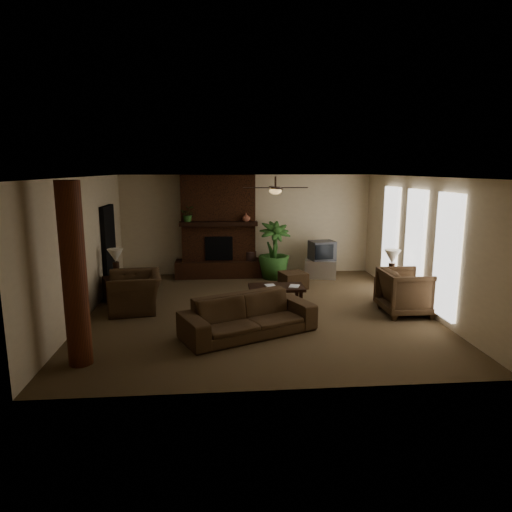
{
  "coord_description": "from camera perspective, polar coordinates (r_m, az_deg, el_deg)",
  "views": [
    {
      "loc": [
        -0.8,
        -9.08,
        2.96
      ],
      "look_at": [
        0.0,
        0.4,
        1.1
      ],
      "focal_mm": 31.42,
      "sensor_mm": 36.0,
      "label": 1
    }
  ],
  "objects": [
    {
      "name": "floor_vase",
      "position": [
        12.49,
        -0.74,
        -0.61
      ],
      "size": [
        0.34,
        0.34,
        0.77
      ],
      "color": "#32201C",
      "rests_on": "ground"
    },
    {
      "name": "side_table_right",
      "position": [
        10.52,
        16.69,
        -4.2
      ],
      "size": [
        0.65,
        0.65,
        0.55
      ],
      "primitive_type": "cube",
      "rotation": [
        0.0,
        0.0,
        0.37
      ],
      "color": "black",
      "rests_on": "ground"
    },
    {
      "name": "tv",
      "position": [
        12.38,
        8.41,
        0.71
      ],
      "size": [
        0.73,
        0.63,
        0.52
      ],
      "color": "#39393C",
      "rests_on": "tv_stand"
    },
    {
      "name": "mantel_plant",
      "position": [
        12.14,
        -8.64,
        5.1
      ],
      "size": [
        0.39,
        0.43,
        0.33
      ],
      "primitive_type": "imported",
      "rotation": [
        0.0,
        0.0,
        -0.03
      ],
      "color": "#326026",
      "rests_on": "fireplace"
    },
    {
      "name": "fireplace",
      "position": [
        12.43,
        -4.78,
        2.68
      ],
      "size": [
        2.4,
        0.7,
        2.8
      ],
      "color": "#432112",
      "rests_on": "ground"
    },
    {
      "name": "lamp_left",
      "position": [
        10.51,
        -17.45,
        -0.19
      ],
      "size": [
        0.38,
        0.38,
        0.65
      ],
      "color": "#312015",
      "rests_on": "side_table_left"
    },
    {
      "name": "book_a",
      "position": [
        9.74,
        1.24,
        -3.12
      ],
      "size": [
        0.22,
        0.06,
        0.29
      ],
      "primitive_type": "imported",
      "rotation": [
        0.0,
        0.0,
        0.16
      ],
      "color": "#999999",
      "rests_on": "coffee_table"
    },
    {
      "name": "coffee_table",
      "position": [
        9.85,
        2.61,
        -4.18
      ],
      "size": [
        1.2,
        0.7,
        0.43
      ],
      "color": "black",
      "rests_on": "ground"
    },
    {
      "name": "doorway",
      "position": [
        11.35,
        -18.2,
        0.82
      ],
      "size": [
        0.1,
        1.0,
        2.1
      ],
      "primitive_type": "cube",
      "color": "black",
      "rests_on": "ground"
    },
    {
      "name": "side_table_left",
      "position": [
        10.66,
        -17.43,
        -4.04
      ],
      "size": [
        0.66,
        0.66,
        0.55
      ],
      "primitive_type": "cube",
      "rotation": [
        0.0,
        0.0,
        0.42
      ],
      "color": "black",
      "rests_on": "ground"
    },
    {
      "name": "tv_stand",
      "position": [
        12.47,
        8.22,
        -1.6
      ],
      "size": [
        0.95,
        0.7,
        0.5
      ],
      "primitive_type": "cube",
      "rotation": [
        0.0,
        0.0,
        -0.26
      ],
      "color": "silver",
      "rests_on": "ground"
    },
    {
      "name": "mantel_vase",
      "position": [
        12.09,
        -1.26,
        4.94
      ],
      "size": [
        0.24,
        0.25,
        0.22
      ],
      "primitive_type": "imported",
      "rotation": [
        0.0,
        0.0,
        0.08
      ],
      "color": "brown",
      "rests_on": "fireplace"
    },
    {
      "name": "sofa",
      "position": [
        8.11,
        -0.96,
        -6.79
      ],
      "size": [
        2.5,
        1.65,
        0.95
      ],
      "primitive_type": "imported",
      "rotation": [
        0.0,
        0.0,
        0.43
      ],
      "color": "#45301D",
      "rests_on": "ground"
    },
    {
      "name": "ceiling_fan",
      "position": [
        9.46,
        2.49,
        8.45
      ],
      "size": [
        1.35,
        1.35,
        0.37
      ],
      "color": "#312015",
      "rests_on": "ceiling"
    },
    {
      "name": "log_column",
      "position": [
        7.19,
        -22.13,
        -2.3
      ],
      "size": [
        0.36,
        0.36,
        2.8
      ],
      "primitive_type": "cylinder",
      "color": "#592916",
      "rests_on": "ground"
    },
    {
      "name": "windows",
      "position": [
        10.33,
        19.55,
        1.46
      ],
      "size": [
        0.08,
        3.65,
        2.35
      ],
      "color": "white",
      "rests_on": "ground"
    },
    {
      "name": "floor_plant",
      "position": [
        12.23,
        2.3,
        -0.86
      ],
      "size": [
        1.19,
        1.7,
        0.87
      ],
      "primitive_type": "imported",
      "rotation": [
        0.0,
        0.0,
        0.22
      ],
      "color": "#326026",
      "rests_on": "ground"
    },
    {
      "name": "book_b",
      "position": [
        9.79,
        4.3,
        -3.07
      ],
      "size": [
        0.21,
        0.09,
        0.29
      ],
      "primitive_type": "imported",
      "rotation": [
        0.0,
        0.0,
        -0.34
      ],
      "color": "#999999",
      "rests_on": "coffee_table"
    },
    {
      "name": "room_shell",
      "position": [
        9.24,
        0.21,
        1.35
      ],
      "size": [
        7.0,
        7.0,
        7.0
      ],
      "color": "brown",
      "rests_on": "ground"
    },
    {
      "name": "armchair_left",
      "position": [
        9.81,
        -15.17,
        -3.66
      ],
      "size": [
        0.99,
        1.34,
        1.06
      ],
      "primitive_type": "imported",
      "rotation": [
        0.0,
        0.0,
        -1.4
      ],
      "color": "#45301D",
      "rests_on": "ground"
    },
    {
      "name": "armchair_right",
      "position": [
        9.73,
        18.71,
        -4.09
      ],
      "size": [
        0.93,
        1.0,
        1.03
      ],
      "primitive_type": "imported",
      "rotation": [
        0.0,
        0.0,
        1.57
      ],
      "color": "#45301D",
      "rests_on": "ground"
    },
    {
      "name": "ottoman",
      "position": [
        11.34,
        4.76,
        -3.06
      ],
      "size": [
        0.75,
        0.75,
        0.4
      ],
      "primitive_type": "cube",
      "rotation": [
        0.0,
        0.0,
        0.29
      ],
      "color": "#45301D",
      "rests_on": "ground"
    },
    {
      "name": "lamp_right",
      "position": [
        10.35,
        16.96,
        -0.33
      ],
      "size": [
        0.41,
        0.41,
        0.65
      ],
      "color": "#312015",
      "rests_on": "side_table_right"
    }
  ]
}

